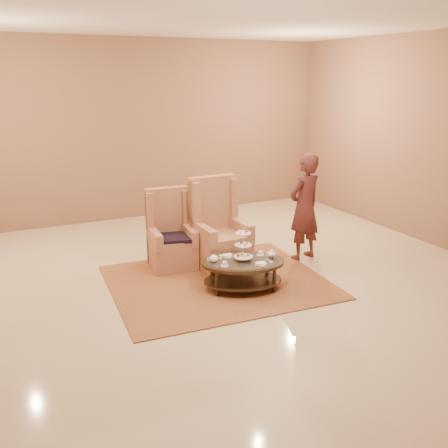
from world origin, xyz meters
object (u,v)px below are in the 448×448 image
armchair_left (171,241)px  person (304,207)px  armchair_right (218,237)px  tea_table (243,266)px

armchair_left → person: 2.12m
armchair_right → person: bearing=-13.7°
armchair_left → person: bearing=-11.7°
armchair_right → tea_table: bearing=-96.1°
tea_table → person: (1.41, 0.66, 0.50)m
armchair_left → armchair_right: size_ratio=0.87×
tea_table → armchair_right: armchair_right is taller
tea_table → armchair_left: bearing=132.2°
tea_table → person: bearing=42.2°
armchair_right → person: (1.34, -0.29, 0.38)m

